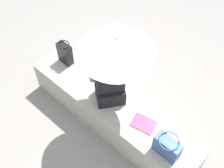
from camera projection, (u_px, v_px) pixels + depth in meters
name	position (u px, v px, depth m)	size (l,w,h in m)	color
ground_plane	(114.00, 123.00, 4.21)	(14.00, 14.00, 0.00)	gray
stone_bench	(114.00, 114.00, 4.01)	(2.45, 0.55, 0.50)	#A8A093
person_seated	(110.00, 79.00, 3.54)	(0.44, 0.49, 0.90)	black
parasol	(117.00, 46.00, 3.00)	(0.80, 0.80, 1.13)	#B7B7BC
handbag_black	(65.00, 53.00, 4.07)	(0.20, 0.15, 0.34)	black
tote_bag_canvas	(167.00, 147.00, 3.31)	(0.30, 0.22, 0.29)	#335184
magazine	(144.00, 124.00, 3.63)	(0.28, 0.20, 0.01)	#D83866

